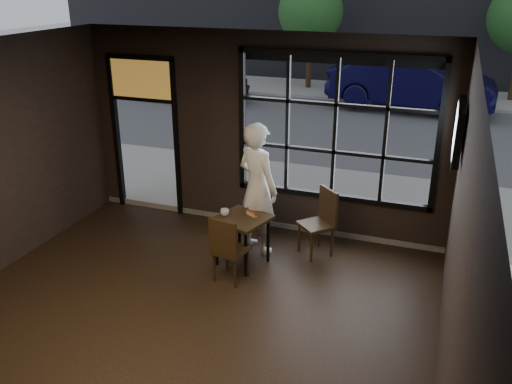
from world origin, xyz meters
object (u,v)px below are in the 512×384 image
at_px(chair_near, 231,248).
at_px(navy_car, 411,82).
at_px(man, 257,188).
at_px(cafe_table, 242,240).

height_order(chair_near, navy_car, navy_car).
relative_size(man, navy_car, 0.41).
bearing_deg(navy_car, man, 177.15).
relative_size(chair_near, man, 0.48).
bearing_deg(chair_near, man, -82.72).
bearing_deg(cafe_table, navy_car, 99.41).
relative_size(cafe_table, navy_car, 0.15).
bearing_deg(man, cafe_table, 111.46).
distance_m(chair_near, man, 1.10).
xyz_separation_m(man, navy_car, (1.34, 10.13, -0.09)).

